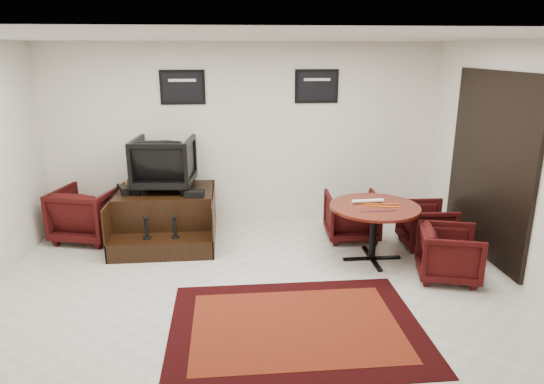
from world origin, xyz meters
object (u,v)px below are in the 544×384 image
at_px(armchair_side, 87,211).
at_px(table_chair_window, 427,223).
at_px(shine_podium, 166,217).
at_px(table_chair_back, 352,214).
at_px(table_chair_corner, 450,251).
at_px(shine_chair, 164,160).
at_px(meeting_table, 374,212).

relative_size(armchair_side, table_chair_window, 1.25).
bearing_deg(shine_podium, table_chair_back, -4.73).
xyz_separation_m(table_chair_window, table_chair_corner, (-0.14, -1.02, 0.01)).
distance_m(shine_podium, table_chair_window, 3.74).
relative_size(shine_podium, table_chair_corner, 2.05).
xyz_separation_m(shine_chair, armchair_side, (-1.15, -0.03, -0.72)).
xyz_separation_m(shine_chair, table_chair_corner, (3.55, -1.77, -0.80)).
relative_size(table_chair_back, table_chair_corner, 1.07).
height_order(armchair_side, table_chair_window, armchair_side).
height_order(meeting_table, table_chair_window, meeting_table).
xyz_separation_m(armchair_side, table_chair_corner, (4.69, -1.74, -0.07)).
relative_size(shine_podium, shine_chair, 1.70).
height_order(shine_chair, armchair_side, shine_chair).
bearing_deg(armchair_side, shine_podium, -170.38).
relative_size(armchair_side, table_chair_corner, 1.21).
relative_size(table_chair_window, table_chair_corner, 0.97).
distance_m(shine_chair, meeting_table, 3.05).
xyz_separation_m(table_chair_back, table_chair_window, (0.98, -0.38, -0.04)).
bearing_deg(shine_podium, table_chair_window, -9.30).
distance_m(shine_chair, armchair_side, 1.36).
xyz_separation_m(armchair_side, meeting_table, (3.93, -1.12, 0.24)).
distance_m(shine_podium, table_chair_corner, 3.90).
bearing_deg(shine_podium, meeting_table, -19.82).
height_order(table_chair_back, table_chair_corner, table_chair_back).
relative_size(armchair_side, meeting_table, 0.74).
relative_size(armchair_side, table_chair_back, 1.13).
distance_m(shine_podium, meeting_table, 2.98).
relative_size(shine_podium, table_chair_back, 1.92).
bearing_deg(table_chair_window, table_chair_back, 70.75).
relative_size(shine_chair, table_chair_window, 1.24).
bearing_deg(meeting_table, armchair_side, 164.12).
relative_size(shine_podium, meeting_table, 1.26).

